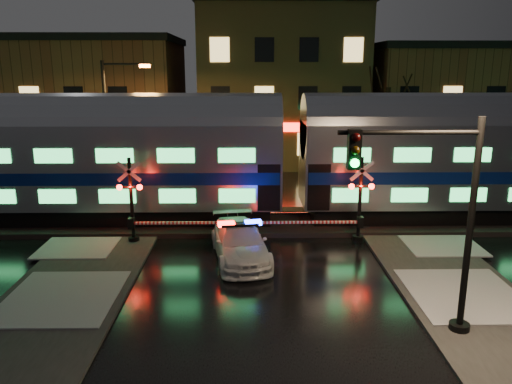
# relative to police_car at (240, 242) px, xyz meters

# --- Properties ---
(ground) EXTENTS (120.00, 120.00, 0.00)m
(ground) POSITION_rel_police_car_xyz_m (0.84, -0.50, -0.70)
(ground) COLOR black
(ground) RESTS_ON ground
(ballast) EXTENTS (90.00, 4.20, 0.24)m
(ballast) POSITION_rel_police_car_xyz_m (0.84, 4.50, -0.58)
(ballast) COLOR black
(ballast) RESTS_ON ground
(sidewalk_left) EXTENTS (4.00, 20.00, 0.12)m
(sidewalk_left) POSITION_rel_police_car_xyz_m (-5.66, -6.50, -0.64)
(sidewalk_left) COLOR #2D2D2D
(sidewalk_left) RESTS_ON ground
(sidewalk_right) EXTENTS (4.00, 20.00, 0.12)m
(sidewalk_right) POSITION_rel_police_car_xyz_m (7.34, -6.50, -0.64)
(sidewalk_right) COLOR #2D2D2D
(sidewalk_right) RESTS_ON ground
(building_left) EXTENTS (14.00, 10.00, 9.00)m
(building_left) POSITION_rel_police_car_xyz_m (-12.16, 21.50, 3.80)
(building_left) COLOR #51331F
(building_left) RESTS_ON ground
(building_mid) EXTENTS (12.00, 11.00, 11.50)m
(building_mid) POSITION_rel_police_car_xyz_m (2.84, 22.00, 5.05)
(building_mid) COLOR brown
(building_mid) RESTS_ON ground
(building_right) EXTENTS (12.00, 10.00, 8.50)m
(building_right) POSITION_rel_police_car_xyz_m (15.84, 21.50, 3.55)
(building_right) COLOR #51331F
(building_right) RESTS_ON ground
(train) EXTENTS (51.00, 3.12, 5.92)m
(train) POSITION_rel_police_car_xyz_m (2.34, 4.50, 2.69)
(train) COLOR black
(train) RESTS_ON ballast
(police_car) EXTENTS (2.68, 5.03, 1.55)m
(police_car) POSITION_rel_police_car_xyz_m (0.00, 0.00, 0.00)
(police_car) COLOR silver
(police_car) RESTS_ON ground
(crossing_signal_right) EXTENTS (5.21, 0.63, 3.69)m
(crossing_signal_right) POSITION_rel_police_car_xyz_m (4.66, 1.80, 0.82)
(crossing_signal_right) COLOR black
(crossing_signal_right) RESTS_ON ground
(crossing_signal_left) EXTENTS (5.21, 0.63, 3.69)m
(crossing_signal_left) POSITION_rel_police_car_xyz_m (-4.19, 1.80, 0.82)
(crossing_signal_left) COLOR black
(crossing_signal_left) RESTS_ON ground
(traffic_light) EXTENTS (3.94, 0.71, 6.09)m
(traffic_light) POSITION_rel_police_car_xyz_m (5.31, -5.71, 2.54)
(traffic_light) COLOR black
(traffic_light) RESTS_ON ground
(streetlight) EXTENTS (2.55, 0.27, 7.62)m
(streetlight) POSITION_rel_police_car_xyz_m (-6.95, 8.50, 3.69)
(streetlight) COLOR black
(streetlight) RESTS_ON ground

